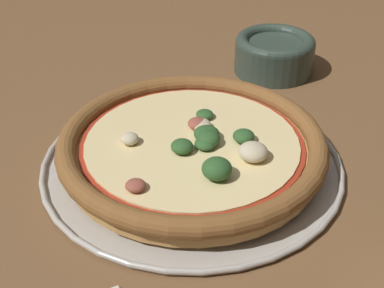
{
  "coord_description": "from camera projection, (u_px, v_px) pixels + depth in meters",
  "views": [
    {
      "loc": [
        0.37,
        0.33,
        0.36
      ],
      "look_at": [
        0.0,
        0.0,
        0.03
      ],
      "focal_mm": 50.0,
      "sensor_mm": 36.0,
      "label": 1
    }
  ],
  "objects": [
    {
      "name": "bowl_near",
      "position": [
        274.0,
        53.0,
        0.8
      ],
      "size": [
        0.12,
        0.12,
        0.06
      ],
      "color": "#334238",
      "rests_on": "ground_plane"
    },
    {
      "name": "pizza",
      "position": [
        192.0,
        146.0,
        0.6
      ],
      "size": [
        0.3,
        0.3,
        0.05
      ],
      "color": "tan",
      "rests_on": "pizza_tray"
    },
    {
      "name": "ground_plane",
      "position": [
        192.0,
        165.0,
        0.61
      ],
      "size": [
        3.0,
        3.0,
        0.0
      ],
      "primitive_type": "plane",
      "color": "brown"
    },
    {
      "name": "pizza_tray",
      "position": [
        192.0,
        162.0,
        0.61
      ],
      "size": [
        0.34,
        0.34,
        0.01
      ],
      "color": "#B7B2A8",
      "rests_on": "ground_plane"
    }
  ]
}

